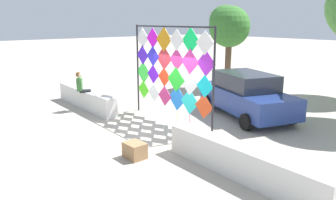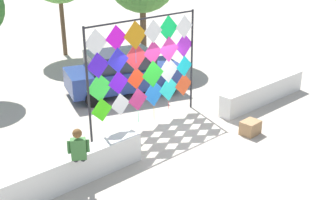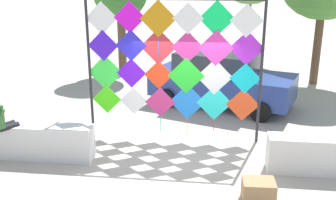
{
  "view_description": "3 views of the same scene",
  "coord_description": "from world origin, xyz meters",
  "px_view_note": "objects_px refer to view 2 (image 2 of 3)",
  "views": [
    {
      "loc": [
        8.65,
        -6.12,
        3.68
      ],
      "look_at": [
        0.11,
        0.84,
        0.98
      ],
      "focal_mm": 34.55,
      "sensor_mm": 36.0,
      "label": 1
    },
    {
      "loc": [
        -8.25,
        -8.38,
        5.72
      ],
      "look_at": [
        -0.32,
        0.13,
        1.18
      ],
      "focal_mm": 43.98,
      "sensor_mm": 36.0,
      "label": 2
    },
    {
      "loc": [
        0.72,
        -8.16,
        4.06
      ],
      "look_at": [
        -0.33,
        0.74,
        1.19
      ],
      "focal_mm": 42.17,
      "sensor_mm": 36.0,
      "label": 3
    }
  ],
  "objects_px": {
    "parked_car": "(123,72)",
    "cardboard_box_large": "(250,128)",
    "seated_vendor": "(79,151)",
    "kite_display_rack": "(146,63)"
  },
  "relations": [
    {
      "from": "kite_display_rack",
      "to": "cardboard_box_large",
      "type": "relative_size",
      "value": 7.34
    },
    {
      "from": "kite_display_rack",
      "to": "cardboard_box_large",
      "type": "distance_m",
      "value": 3.87
    },
    {
      "from": "parked_car",
      "to": "cardboard_box_large",
      "type": "height_order",
      "value": "parked_car"
    },
    {
      "from": "kite_display_rack",
      "to": "parked_car",
      "type": "distance_m",
      "value": 3.33
    },
    {
      "from": "parked_car",
      "to": "cardboard_box_large",
      "type": "bearing_deg",
      "value": -83.42
    },
    {
      "from": "kite_display_rack",
      "to": "cardboard_box_large",
      "type": "bearing_deg",
      "value": -56.73
    },
    {
      "from": "kite_display_rack",
      "to": "cardboard_box_large",
      "type": "height_order",
      "value": "kite_display_rack"
    },
    {
      "from": "kite_display_rack",
      "to": "seated_vendor",
      "type": "xyz_separation_m",
      "value": [
        -3.61,
        -1.78,
        -1.1
      ]
    },
    {
      "from": "parked_car",
      "to": "cardboard_box_large",
      "type": "relative_size",
      "value": 8.1
    },
    {
      "from": "parked_car",
      "to": "seated_vendor",
      "type": "bearing_deg",
      "value": -136.12
    }
  ]
}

